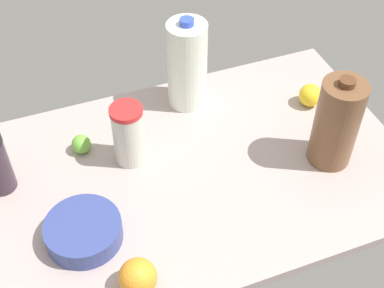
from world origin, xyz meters
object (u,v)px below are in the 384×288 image
(lime_loose, at_px, (81,144))
(milk_jug, at_px, (187,65))
(lemon_beside_bowl, at_px, (310,95))
(mixing_bowl, at_px, (84,231))
(chocolate_milk_jug, at_px, (337,123))
(orange_far_back, at_px, (138,277))
(tumbler_cup, at_px, (129,134))

(lime_loose, bearing_deg, milk_jug, 15.40)
(lemon_beside_bowl, bearing_deg, mixing_bowl, -162.24)
(chocolate_milk_jug, xyz_separation_m, orange_far_back, (-0.62, -0.20, -0.09))
(mixing_bowl, height_order, orange_far_back, orange_far_back)
(milk_jug, relative_size, lime_loose, 5.46)
(tumbler_cup, xyz_separation_m, lime_loose, (-0.12, 0.08, -0.07))
(tumbler_cup, distance_m, mixing_bowl, 0.29)
(lemon_beside_bowl, bearing_deg, lime_loose, 175.95)
(chocolate_milk_jug, bearing_deg, lime_loose, 157.33)
(mixing_bowl, xyz_separation_m, lime_loose, (0.06, 0.30, -0.00))
(milk_jug, distance_m, lemon_beside_bowl, 0.39)
(orange_far_back, bearing_deg, lime_loose, 93.24)
(chocolate_milk_jug, relative_size, tumbler_cup, 1.50)
(milk_jug, distance_m, orange_far_back, 0.67)
(mixing_bowl, distance_m, lime_loose, 0.30)
(chocolate_milk_jug, height_order, mixing_bowl, chocolate_milk_jug)
(tumbler_cup, relative_size, lime_loose, 3.42)
(milk_jug, bearing_deg, mixing_bowl, -136.61)
(chocolate_milk_jug, relative_size, milk_jug, 0.94)
(chocolate_milk_jug, height_order, lemon_beside_bowl, chocolate_milk_jug)
(tumbler_cup, height_order, lime_loose, tumbler_cup)
(tumbler_cup, bearing_deg, lemon_beside_bowl, 2.54)
(chocolate_milk_jug, distance_m, mixing_bowl, 0.71)
(tumbler_cup, relative_size, orange_far_back, 2.11)
(milk_jug, bearing_deg, orange_far_back, -120.04)
(tumbler_cup, bearing_deg, milk_jug, 36.66)
(lime_loose, bearing_deg, lemon_beside_bowl, -4.05)
(chocolate_milk_jug, xyz_separation_m, lime_loose, (-0.64, 0.27, -0.10))
(orange_far_back, bearing_deg, milk_jug, 59.96)
(tumbler_cup, bearing_deg, mixing_bowl, -129.71)
(tumbler_cup, xyz_separation_m, milk_jug, (0.23, 0.17, 0.05))
(chocolate_milk_jug, distance_m, lime_loose, 0.71)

